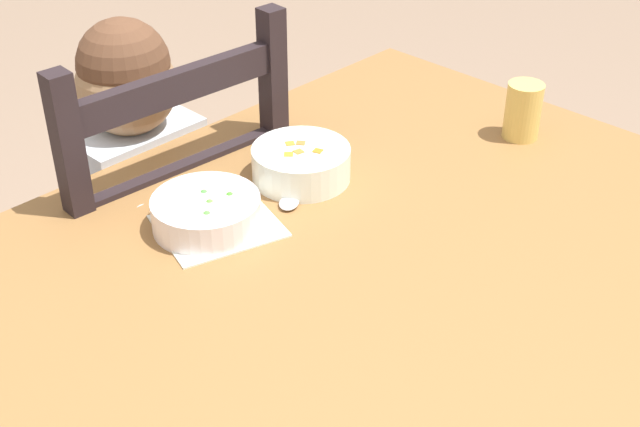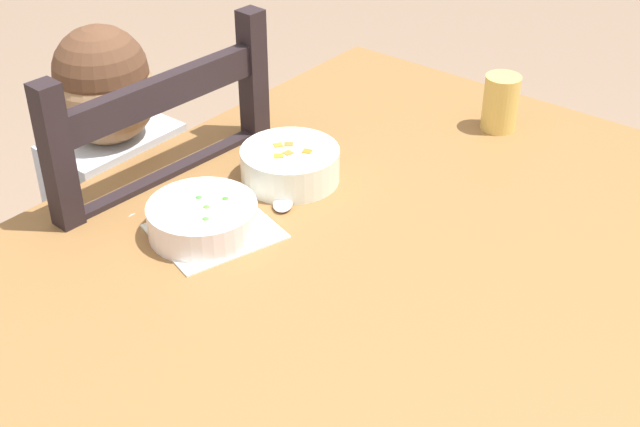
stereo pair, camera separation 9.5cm
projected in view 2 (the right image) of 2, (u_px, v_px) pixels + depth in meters
name	position (u px, v px, depth m)	size (l,w,h in m)	color
dining_table	(349.00, 326.00, 1.23)	(1.27, 0.92, 0.77)	olive
dining_chair	(139.00, 285.00, 1.61)	(0.44, 0.44, 0.99)	black
child_figure	(131.00, 209.00, 1.52)	(0.32, 0.31, 0.98)	silver
bowl_of_peas	(203.00, 218.00, 1.22)	(0.16, 0.16, 0.05)	white
bowl_of_carrots	(290.00, 164.00, 1.34)	(0.16, 0.16, 0.05)	white
spoon	(284.00, 198.00, 1.30)	(0.12, 0.10, 0.01)	silver
drinking_cup	(501.00, 103.00, 1.48)	(0.06, 0.06, 0.10)	#E5C05E
paper_napkin	(215.00, 231.00, 1.23)	(0.17, 0.15, 0.00)	white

